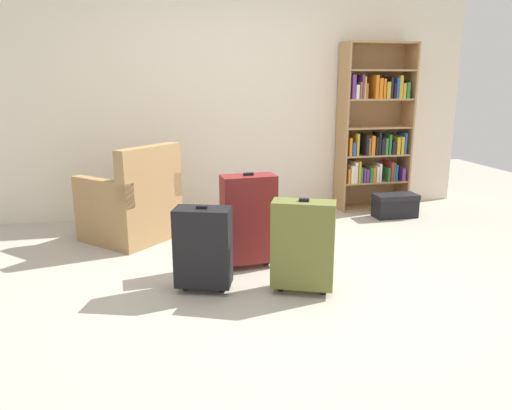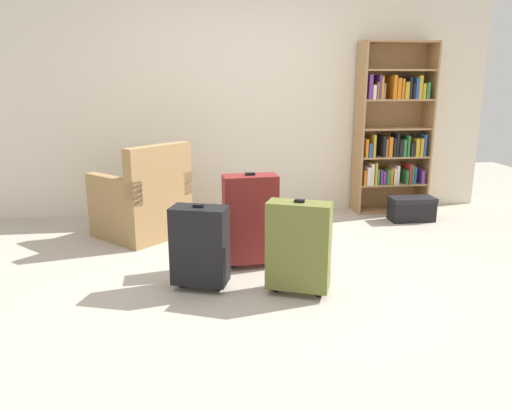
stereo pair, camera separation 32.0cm
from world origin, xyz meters
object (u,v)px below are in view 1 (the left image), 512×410
(suitcase_black, at_px, (203,247))
(suitcase_olive, at_px, (303,245))
(armchair, at_px, (132,206))
(suitcase_dark_red, at_px, (249,219))
(mug, at_px, (198,229))
(storage_box, at_px, (395,205))
(bookshelf, at_px, (374,130))

(suitcase_black, height_order, suitcase_olive, suitcase_olive)
(armchair, bearing_deg, suitcase_black, -68.82)
(suitcase_black, bearing_deg, suitcase_dark_red, 43.98)
(mug, bearing_deg, armchair, -176.86)
(mug, bearing_deg, suitcase_olive, -69.58)
(mug, height_order, suitcase_olive, suitcase_olive)
(mug, bearing_deg, storage_box, 3.30)
(bookshelf, distance_m, suitcase_dark_red, 2.41)
(storage_box, bearing_deg, suitcase_dark_red, -149.72)
(bookshelf, relative_size, suitcase_olive, 2.72)
(storage_box, height_order, suitcase_dark_red, suitcase_dark_red)
(bookshelf, height_order, suitcase_black, bookshelf)
(mug, height_order, suitcase_black, suitcase_black)
(armchair, distance_m, storage_box, 2.80)
(mug, height_order, storage_box, storage_box)
(armchair, relative_size, storage_box, 2.10)
(armchair, height_order, suitcase_black, armchair)
(armchair, bearing_deg, bookshelf, 12.79)
(bookshelf, distance_m, mug, 2.33)
(bookshelf, height_order, suitcase_dark_red, bookshelf)
(storage_box, bearing_deg, suitcase_olive, -133.87)
(armchair, distance_m, suitcase_black, 1.42)
(storage_box, xyz_separation_m, suitcase_black, (-2.28, -1.48, 0.19))
(storage_box, bearing_deg, mug, -176.70)
(storage_box, distance_m, suitcase_dark_red, 2.18)
(armchair, height_order, suitcase_olive, armchair)
(mug, xyz_separation_m, suitcase_dark_red, (0.31, -0.97, 0.35))
(bookshelf, xyz_separation_m, suitcase_dark_red, (-1.78, -1.55, -0.51))
(storage_box, height_order, suitcase_olive, suitcase_olive)
(armchair, bearing_deg, mug, 3.14)
(armchair, height_order, suitcase_dark_red, armchair)
(storage_box, xyz_separation_m, suitcase_dark_red, (-1.87, -1.09, 0.26))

